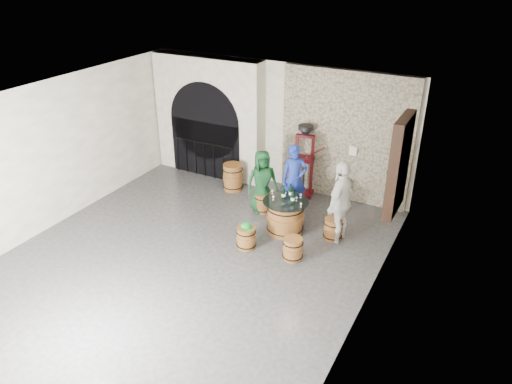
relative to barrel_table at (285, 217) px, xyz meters
The scene contains 30 objects.
ground 2.22m from the barrel_table, 124.81° to the right, with size 8.00×8.00×0.00m, color #2D2D30.
wall_back 2.81m from the barrel_table, 119.63° to the left, with size 8.00×8.00×0.00m, color silver.
wall_left 5.23m from the barrel_table, 159.25° to the right, with size 8.00×8.00×0.00m, color silver.
wall_right 3.13m from the barrel_table, 38.68° to the right, with size 8.00×8.00×0.00m, color silver.
ceiling 3.57m from the barrel_table, 124.81° to the right, with size 8.00×8.00×0.00m, color beige.
stone_facing_panel 2.52m from the barrel_table, 75.63° to the left, with size 3.20×0.12×3.18m, color #9E957E.
arched_opening 3.89m from the barrel_table, 148.41° to the left, with size 3.10×0.60×3.19m.
shuttered_window 2.63m from the barrel_table, 15.74° to the left, with size 0.23×1.10×2.00m.
barrel_table is the anchor object (origin of this frame).
barrel_stool_left 1.06m from the barrel_table, 144.53° to the left, with size 0.42×0.42×0.47m.
barrel_stool_far 1.06m from the barrel_table, 103.37° to the left, with size 0.42×0.42×0.47m.
barrel_stool_right 1.06m from the barrel_table, 12.77° to the left, with size 0.42×0.42×0.47m.
barrel_stool_near_right 1.06m from the barrel_table, 56.78° to the right, with size 0.42×0.42×0.47m.
barrel_stool_near_left 1.06m from the barrel_table, 115.55° to the right, with size 0.42×0.42×0.47m.
green_cap 1.06m from the barrel_table, 115.36° to the right, with size 0.26×0.22×0.12m.
person_green 1.16m from the barrel_table, 144.53° to the left, with size 0.74×0.48×1.52m, color #10391B.
person_blue 1.10m from the barrel_table, 103.37° to the left, with size 0.60×0.39×1.65m, color navy.
person_white 1.28m from the barrel_table, 12.77° to the left, with size 1.07×0.44×1.82m, color silver.
wine_bottle_left 0.53m from the barrel_table, 147.98° to the left, with size 0.08×0.08×0.32m.
wine_bottle_center 0.54m from the barrel_table, ahead, with size 0.08×0.08×0.32m.
wine_bottle_right 0.56m from the barrel_table, 84.12° to the left, with size 0.08×0.08×0.32m.
tasting_glass_a 0.51m from the barrel_table, 161.66° to the right, with size 0.05×0.05×0.10m, color #AC7421, non-canonical shape.
tasting_glass_b 0.49m from the barrel_table, 27.83° to the left, with size 0.05×0.05×0.10m, color #AC7421, non-canonical shape.
tasting_glass_c 0.49m from the barrel_table, 117.32° to the left, with size 0.05×0.05×0.10m, color #AC7421, non-canonical shape.
tasting_glass_d 0.57m from the barrel_table, 51.51° to the left, with size 0.05×0.05×0.10m, color #AC7421, non-canonical shape.
tasting_glass_e 0.60m from the barrel_table, 14.42° to the right, with size 0.05×0.05×0.10m, color #AC7421, non-canonical shape.
tasting_glass_f 0.61m from the barrel_table, 157.74° to the left, with size 0.05×0.05×0.10m, color #AC7421, non-canonical shape.
side_barrel 2.44m from the barrel_table, 148.10° to the left, with size 0.53×0.53×0.70m.
corking_press 1.99m from the barrel_table, 100.59° to the left, with size 0.79×0.50×1.85m.
control_box 2.41m from the barrel_table, 68.81° to the left, with size 0.18×0.10×0.22m, color silver.
Camera 1 is at (4.97, -6.63, 5.62)m, focal length 34.00 mm.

